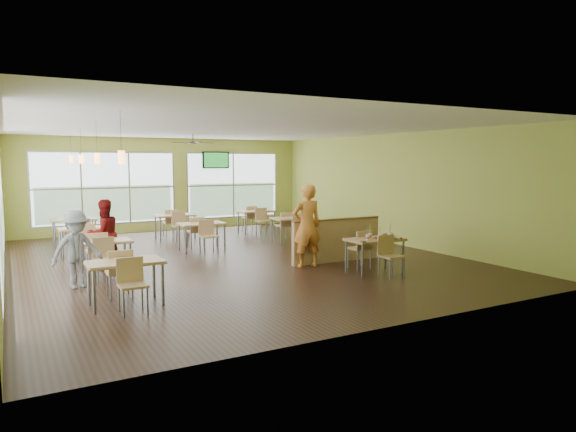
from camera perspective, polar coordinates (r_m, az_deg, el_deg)
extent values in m
plane|color=black|center=(12.81, -6.01, -4.71)|extent=(12.00, 12.00, 0.00)
plane|color=white|center=(12.61, -6.18, 9.72)|extent=(12.00, 12.00, 0.00)
cube|color=#A6AF47|center=(18.29, -13.40, 3.41)|extent=(10.00, 0.04, 3.20)
cube|color=#A6AF47|center=(7.46, 12.02, -0.08)|extent=(10.00, 0.04, 3.20)
cube|color=#A6AF47|center=(15.25, 11.53, 2.97)|extent=(0.04, 12.00, 3.20)
cube|color=white|center=(14.64, -29.25, 1.91)|extent=(0.02, 4.50, 2.35)
cube|color=white|center=(17.84, -19.58, 2.93)|extent=(4.50, 0.02, 2.35)
cube|color=white|center=(19.09, -6.11, 3.42)|extent=(3.50, 0.02, 2.35)
cube|color=#B7BABC|center=(12.28, -28.98, -4.24)|extent=(0.04, 9.40, 0.05)
cube|color=#B7BABC|center=(18.42, -12.53, -0.45)|extent=(8.00, 0.04, 0.05)
cube|color=tan|center=(11.13, 9.63, -2.57)|extent=(1.20, 0.70, 0.04)
cube|color=brown|center=(11.14, 9.63, -2.70)|extent=(1.22, 0.71, 0.01)
cylinder|color=slate|center=(10.64, 8.28, -4.99)|extent=(0.05, 0.05, 0.71)
cylinder|color=slate|center=(11.32, 12.66, -4.42)|extent=(0.05, 0.05, 0.71)
cylinder|color=slate|center=(11.10, 6.47, -4.51)|extent=(0.05, 0.05, 0.71)
cylinder|color=slate|center=(11.75, 10.79, -4.00)|extent=(0.05, 0.05, 0.71)
cube|color=tan|center=(11.61, 7.92, -3.60)|extent=(0.42, 0.42, 0.04)
cube|color=tan|center=(11.72, 7.38, -2.40)|extent=(0.42, 0.04, 0.40)
cube|color=tan|center=(10.76, 11.43, -4.42)|extent=(0.42, 0.42, 0.04)
cube|color=tan|center=(10.58, 12.12, -3.40)|extent=(0.42, 0.04, 0.40)
cube|color=tan|center=(12.32, 5.42, -2.77)|extent=(2.40, 0.12, 1.00)
cube|color=brown|center=(12.25, 5.44, -0.37)|extent=(2.40, 0.14, 0.04)
cube|color=tan|center=(8.92, -17.65, -4.90)|extent=(1.20, 0.70, 0.04)
cube|color=brown|center=(8.93, -17.65, -5.05)|extent=(1.22, 0.71, 0.01)
cylinder|color=slate|center=(8.64, -20.74, -7.91)|extent=(0.05, 0.05, 0.71)
cylinder|color=slate|center=(8.84, -13.74, -7.37)|extent=(0.05, 0.05, 0.71)
cylinder|color=slate|center=(9.20, -21.26, -7.09)|extent=(0.05, 0.05, 0.71)
cylinder|color=slate|center=(9.39, -14.67, -6.61)|extent=(0.05, 0.05, 0.71)
cube|color=tan|center=(9.51, -18.25, -5.98)|extent=(0.42, 0.42, 0.04)
cube|color=tan|center=(9.65, -18.50, -4.48)|extent=(0.42, 0.04, 0.40)
cube|color=tan|center=(8.45, -16.86, -7.41)|extent=(0.42, 0.42, 0.04)
cube|color=tan|center=(8.22, -16.63, -6.21)|extent=(0.42, 0.04, 0.40)
cube|color=tan|center=(11.35, -20.11, -2.69)|extent=(1.20, 0.70, 0.04)
cube|color=brown|center=(11.36, -20.11, -2.81)|extent=(1.22, 0.71, 0.01)
cylinder|color=slate|center=(11.07, -22.59, -4.97)|extent=(0.05, 0.05, 0.71)
cylinder|color=slate|center=(11.23, -17.09, -4.62)|extent=(0.05, 0.05, 0.71)
cylinder|color=slate|center=(11.63, -22.90, -4.47)|extent=(0.05, 0.05, 0.71)
cylinder|color=slate|center=(11.79, -17.67, -4.14)|extent=(0.05, 0.05, 0.71)
cube|color=tan|center=(11.94, -20.47, -3.65)|extent=(0.42, 0.42, 0.04)
cube|color=tan|center=(12.09, -20.64, -2.49)|extent=(0.42, 0.04, 0.40)
cube|color=tan|center=(10.86, -19.62, -4.55)|extent=(0.42, 0.42, 0.04)
cube|color=tan|center=(10.64, -19.49, -3.56)|extent=(0.42, 0.04, 0.40)
cube|color=tan|center=(13.81, -21.70, -1.26)|extent=(1.20, 0.70, 0.04)
cube|color=brown|center=(13.81, -21.70, -1.36)|extent=(1.22, 0.71, 0.01)
cylinder|color=slate|center=(13.52, -23.76, -3.10)|extent=(0.05, 0.05, 0.71)
cylinder|color=slate|center=(13.65, -19.24, -2.84)|extent=(0.05, 0.05, 0.71)
cylinder|color=slate|center=(14.09, -23.97, -2.75)|extent=(0.05, 0.05, 0.71)
cylinder|color=slate|center=(14.22, -19.63, -2.51)|extent=(0.05, 0.05, 0.71)
cube|color=tan|center=(14.39, -21.93, -2.12)|extent=(0.42, 0.42, 0.04)
cube|color=tan|center=(14.55, -22.06, -1.16)|extent=(0.42, 0.04, 0.40)
cube|color=tan|center=(13.31, -21.36, -2.72)|extent=(0.42, 0.42, 0.04)
cube|color=tan|center=(13.09, -21.28, -1.89)|extent=(0.42, 0.04, 0.40)
cube|color=tan|center=(15.98, -22.69, -0.37)|extent=(1.20, 0.70, 0.04)
cube|color=brown|center=(15.99, -22.69, -0.46)|extent=(1.22, 0.71, 0.01)
cylinder|color=slate|center=(15.69, -24.48, -1.93)|extent=(0.05, 0.05, 0.71)
cylinder|color=slate|center=(15.81, -20.58, -1.72)|extent=(0.05, 0.05, 0.71)
cylinder|color=slate|center=(16.27, -24.64, -1.68)|extent=(0.05, 0.05, 0.71)
cylinder|color=slate|center=(16.38, -20.87, -1.47)|extent=(0.05, 0.05, 0.71)
cube|color=tan|center=(16.56, -22.86, -1.14)|extent=(0.42, 0.42, 0.04)
cube|color=tan|center=(16.72, -22.96, -0.32)|extent=(0.42, 0.04, 0.40)
cube|color=tan|center=(15.47, -22.43, -1.60)|extent=(0.42, 0.42, 0.04)
cube|color=tan|center=(15.26, -22.38, -0.86)|extent=(0.42, 0.04, 0.40)
cube|color=tan|center=(13.98, -9.57, -0.83)|extent=(1.20, 0.70, 0.04)
cube|color=brown|center=(13.98, -9.57, -0.94)|extent=(1.22, 0.71, 0.01)
cylinder|color=slate|center=(13.59, -11.29, -2.66)|extent=(0.05, 0.05, 0.71)
cylinder|color=slate|center=(13.95, -7.05, -2.37)|extent=(0.05, 0.05, 0.71)
cylinder|color=slate|center=(14.14, -12.00, -2.34)|extent=(0.05, 0.05, 0.71)
cylinder|color=slate|center=(14.48, -7.90, -2.07)|extent=(0.05, 0.05, 0.71)
cube|color=tan|center=(14.53, -10.27, -1.70)|extent=(0.42, 0.42, 0.04)
cube|color=tan|center=(14.68, -10.52, -0.76)|extent=(0.42, 0.04, 0.40)
cube|color=tan|center=(13.50, -8.78, -2.26)|extent=(0.42, 0.42, 0.04)
cube|color=tan|center=(13.29, -8.51, -1.43)|extent=(0.42, 0.04, 0.40)
cube|color=tan|center=(16.35, -12.46, 0.09)|extent=(1.20, 0.70, 0.04)
cube|color=brown|center=(16.35, -12.46, 0.00)|extent=(1.22, 0.71, 0.01)
cylinder|color=slate|center=(15.97, -14.00, -1.44)|extent=(0.05, 0.05, 0.71)
cylinder|color=slate|center=(16.27, -10.32, -1.22)|extent=(0.05, 0.05, 0.71)
cylinder|color=slate|center=(16.53, -14.51, -1.21)|extent=(0.05, 0.05, 0.71)
cylinder|color=slate|center=(16.82, -10.95, -1.00)|extent=(0.05, 0.05, 0.71)
cube|color=tan|center=(16.90, -12.97, -0.69)|extent=(0.42, 0.42, 0.04)
cube|color=tan|center=(17.06, -13.16, 0.11)|extent=(0.42, 0.04, 0.40)
cube|color=tan|center=(15.85, -11.88, -1.10)|extent=(0.42, 0.42, 0.04)
cube|color=tan|center=(15.65, -11.69, -0.37)|extent=(0.42, 0.04, 0.40)
cube|color=tan|center=(15.13, 0.49, -0.24)|extent=(1.20, 0.70, 0.04)
cube|color=brown|center=(15.13, 0.49, -0.33)|extent=(1.22, 0.71, 0.01)
cylinder|color=slate|center=(14.66, -0.79, -1.91)|extent=(0.05, 0.05, 0.71)
cylinder|color=slate|center=(15.19, 2.80, -1.64)|extent=(0.05, 0.05, 0.71)
cylinder|color=slate|center=(15.17, -1.82, -1.65)|extent=(0.05, 0.05, 0.71)
cylinder|color=slate|center=(15.69, 1.69, -1.39)|extent=(0.05, 0.05, 0.71)
cube|color=tan|center=(15.64, -0.49, -1.06)|extent=(0.42, 0.42, 0.04)
cube|color=tan|center=(15.78, -0.82, -0.20)|extent=(0.42, 0.04, 0.40)
cube|color=tan|center=(14.69, 1.54, -1.53)|extent=(0.42, 0.42, 0.04)
cube|color=tan|center=(14.50, 1.92, -0.75)|extent=(0.42, 0.04, 0.40)
cube|color=tan|center=(17.34, -3.55, 0.55)|extent=(1.20, 0.70, 0.04)
cube|color=brown|center=(17.34, -3.55, 0.47)|extent=(1.22, 0.71, 0.01)
cylinder|color=slate|center=(16.89, -4.78, -0.88)|extent=(0.05, 0.05, 0.71)
cylinder|color=slate|center=(17.36, -1.52, -0.68)|extent=(0.05, 0.05, 0.71)
cylinder|color=slate|center=(17.42, -5.56, -0.68)|extent=(0.05, 0.05, 0.71)
cylinder|color=slate|center=(17.87, -2.38, -0.49)|extent=(0.05, 0.05, 0.71)
cube|color=tan|center=(17.86, -4.30, -0.20)|extent=(0.42, 0.42, 0.04)
cube|color=tan|center=(18.01, -4.56, 0.56)|extent=(0.42, 0.04, 0.40)
cube|color=tan|center=(16.87, -2.75, -0.55)|extent=(0.42, 0.42, 0.04)
cube|color=tan|center=(16.68, -2.47, 0.13)|extent=(0.42, 0.04, 0.40)
cylinder|color=#2D2119|center=(8.78, -18.10, 8.82)|extent=(0.01, 0.01, 0.70)
cylinder|color=#FD8E3F|center=(8.77, -18.01, 6.21)|extent=(0.11, 0.11, 0.22)
cylinder|color=#2D2119|center=(11.25, -20.51, 8.06)|extent=(0.01, 0.01, 0.70)
cylinder|color=#FD8E3F|center=(11.24, -20.43, 6.02)|extent=(0.11, 0.11, 0.22)
cylinder|color=#2D2119|center=(13.72, -22.05, 7.56)|extent=(0.01, 0.01, 0.70)
cylinder|color=#FD8E3F|center=(13.71, -21.98, 5.89)|extent=(0.11, 0.11, 0.22)
cylinder|color=#2D2119|center=(15.91, -23.00, 7.25)|extent=(0.01, 0.01, 0.70)
cylinder|color=#FD8E3F|center=(15.90, -22.94, 5.81)|extent=(0.11, 0.11, 0.22)
cylinder|color=#2D2119|center=(15.41, -10.52, 8.53)|extent=(0.03, 0.03, 0.24)
cylinder|color=#2D2119|center=(15.41, -10.51, 8.01)|extent=(0.16, 0.16, 0.06)
cube|color=#2D2119|center=(15.52, -9.27, 8.02)|extent=(0.55, 0.10, 0.01)
cube|color=#2D2119|center=(15.74, -10.91, 7.96)|extent=(0.10, 0.55, 0.01)
cube|color=#2D2119|center=(15.30, -11.77, 8.00)|extent=(0.55, 0.10, 0.01)
cube|color=#2D2119|center=(15.08, -10.09, 8.06)|extent=(0.10, 0.55, 0.01)
cube|color=black|center=(18.74, -8.03, 6.18)|extent=(1.00, 0.06, 0.60)
cube|color=green|center=(18.70, -8.00, 6.18)|extent=(0.90, 0.01, 0.52)
imported|color=#F15A1A|center=(11.61, 2.11, -1.07)|extent=(0.72, 0.51, 1.89)
imported|color=maroon|center=(12.20, -19.77, -1.88)|extent=(0.90, 0.80, 1.55)
imported|color=slate|center=(10.47, -22.41, -3.45)|extent=(1.05, 0.75, 1.47)
cone|color=white|center=(10.78, 8.84, -2.42)|extent=(0.09, 0.09, 0.12)
cylinder|color=red|center=(10.78, 8.84, -2.41)|extent=(0.08, 0.08, 0.03)
cylinder|color=white|center=(10.77, 8.85, -2.08)|extent=(0.09, 0.09, 0.01)
cylinder|color=#2F8CE9|center=(10.75, 8.85, -1.54)|extent=(0.01, 0.05, 0.21)
cone|color=white|center=(10.96, 9.07, -2.27)|extent=(0.09, 0.09, 0.12)
cylinder|color=red|center=(10.96, 9.07, -2.26)|extent=(0.09, 0.09, 0.04)
cylinder|color=white|center=(10.95, 9.08, -1.92)|extent=(0.10, 0.10, 0.01)
cylinder|color=#F3FF11|center=(10.94, 9.08, -1.38)|extent=(0.02, 0.06, 0.22)
cone|color=white|center=(11.02, 10.20, -2.28)|extent=(0.08, 0.08, 0.11)
cylinder|color=red|center=(11.02, 10.20, -2.27)|extent=(0.08, 0.08, 0.03)
cylinder|color=white|center=(11.01, 10.20, -1.98)|extent=(0.08, 0.08, 0.01)
cylinder|color=red|center=(11.00, 10.21, -1.50)|extent=(0.01, 0.05, 0.19)
cone|color=white|center=(11.21, 11.26, -2.12)|extent=(0.09, 0.09, 0.12)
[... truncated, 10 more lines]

